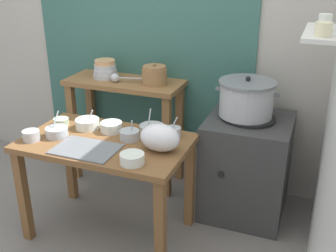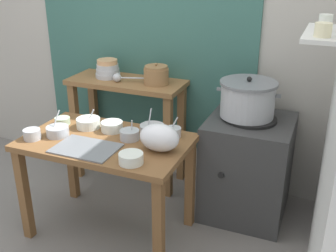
# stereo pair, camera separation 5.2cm
# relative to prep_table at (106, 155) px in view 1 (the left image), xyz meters

# --- Properties ---
(ground_plane) EXTENTS (9.00, 9.00, 0.00)m
(ground_plane) POSITION_rel_prep_table_xyz_m (-0.01, -0.10, -0.61)
(ground_plane) COLOR gray
(wall_back) EXTENTS (4.40, 0.12, 2.60)m
(wall_back) POSITION_rel_prep_table_xyz_m (0.08, 1.00, 0.69)
(wall_back) COLOR #B2ADA3
(wall_back) RESTS_ON ground
(prep_table) EXTENTS (1.10, 0.66, 0.72)m
(prep_table) POSITION_rel_prep_table_xyz_m (0.00, 0.00, 0.00)
(prep_table) COLOR brown
(prep_table) RESTS_ON ground
(back_shelf_table) EXTENTS (0.96, 0.40, 0.90)m
(back_shelf_table) POSITION_rel_prep_table_xyz_m (-0.22, 0.73, 0.07)
(back_shelf_table) COLOR olive
(back_shelf_table) RESTS_ON ground
(stove_block) EXTENTS (0.60, 0.61, 0.78)m
(stove_block) POSITION_rel_prep_table_xyz_m (0.84, 0.60, -0.23)
(stove_block) COLOR #383838
(stove_block) RESTS_ON ground
(steamer_pot) EXTENTS (0.45, 0.40, 0.29)m
(steamer_pot) POSITION_rel_prep_table_xyz_m (0.80, 0.62, 0.30)
(steamer_pot) COLOR #B7BABF
(steamer_pot) RESTS_ON stove_block
(clay_pot) EXTENTS (0.20, 0.20, 0.17)m
(clay_pot) POSITION_rel_prep_table_xyz_m (0.04, 0.73, 0.36)
(clay_pot) COLOR olive
(clay_pot) RESTS_ON back_shelf_table
(bowl_stack_enamel) EXTENTS (0.20, 0.20, 0.15)m
(bowl_stack_enamel) POSITION_rel_prep_table_xyz_m (-0.40, 0.75, 0.36)
(bowl_stack_enamel) COLOR #B7BABF
(bowl_stack_enamel) RESTS_ON back_shelf_table
(ladle) EXTENTS (0.27, 0.11, 0.07)m
(ladle) POSITION_rel_prep_table_xyz_m (-0.26, 0.67, 0.33)
(ladle) COLOR #B7BABF
(ladle) RESTS_ON back_shelf_table
(serving_tray) EXTENTS (0.40, 0.28, 0.01)m
(serving_tray) POSITION_rel_prep_table_xyz_m (-0.04, -0.17, 0.12)
(serving_tray) COLOR slate
(serving_tray) RESTS_ON prep_table
(plastic_bag) EXTENTS (0.25, 0.18, 0.18)m
(plastic_bag) POSITION_rel_prep_table_xyz_m (0.39, -0.01, 0.20)
(plastic_bag) COLOR white
(plastic_bag) RESTS_ON prep_table
(prep_bowl_0) EXTENTS (0.17, 0.17, 0.14)m
(prep_bowl_0) POSITION_rel_prep_table_xyz_m (-0.22, 0.13, 0.15)
(prep_bowl_0) COLOR silver
(prep_bowl_0) RESTS_ON prep_table
(prep_bowl_1) EXTENTS (0.15, 0.15, 0.07)m
(prep_bowl_1) POSITION_rel_prep_table_xyz_m (-0.03, 0.14, 0.15)
(prep_bowl_1) COLOR silver
(prep_bowl_1) RESTS_ON prep_table
(prep_bowl_2) EXTENTS (0.11, 0.11, 0.07)m
(prep_bowl_2) POSITION_rel_prep_table_xyz_m (-0.45, -0.18, 0.15)
(prep_bowl_2) COLOR #B7BABF
(prep_bowl_2) RESTS_ON prep_table
(prep_bowl_3) EXTENTS (0.11, 0.11, 0.05)m
(prep_bowl_3) POSITION_rel_prep_table_xyz_m (-0.42, 0.11, 0.14)
(prep_bowl_3) COLOR #B7D1AD
(prep_bowl_3) RESTS_ON prep_table
(prep_bowl_4) EXTENTS (0.13, 0.13, 0.15)m
(prep_bowl_4) POSITION_rel_prep_table_xyz_m (0.15, 0.06, 0.15)
(prep_bowl_4) COLOR #B7BABF
(prep_bowl_4) RESTS_ON prep_table
(prep_bowl_5) EXTENTS (0.11, 0.11, 0.13)m
(prep_bowl_5) POSITION_rel_prep_table_xyz_m (0.40, 0.21, 0.15)
(prep_bowl_5) COLOR #B7BABF
(prep_bowl_5) RESTS_ON prep_table
(prep_bowl_6) EXTENTS (0.15, 0.15, 0.17)m
(prep_bowl_6) POSITION_rel_prep_table_xyz_m (-0.33, -0.07, 0.15)
(prep_bowl_6) COLOR #B7BABF
(prep_bowl_6) RESTS_ON prep_table
(prep_bowl_7) EXTENTS (0.17, 0.17, 0.17)m
(prep_bowl_7) POSITION_rel_prep_table_xyz_m (0.24, 0.21, 0.14)
(prep_bowl_7) COLOR #B7BABF
(prep_bowl_7) RESTS_ON prep_table
(prep_bowl_8) EXTENTS (0.15, 0.15, 0.06)m
(prep_bowl_8) POSITION_rel_prep_table_xyz_m (0.31, -0.23, 0.14)
(prep_bowl_8) COLOR silver
(prep_bowl_8) RESTS_ON prep_table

